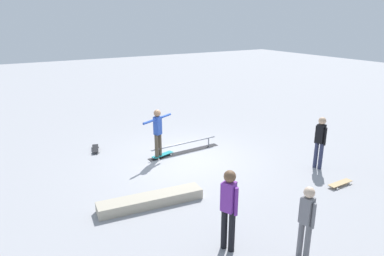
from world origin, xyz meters
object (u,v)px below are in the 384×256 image
skateboard_main (163,155)px  loose_skateboard_natural (340,183)px  skate_ledge (151,200)px  grind_rail (184,148)px  skater_main (158,131)px  loose_skateboard_black (95,149)px  bystander_black_shirt (320,140)px  bystander_grey_shirt (306,219)px  bystander_purple_shirt (229,206)px

skateboard_main → loose_skateboard_natural: size_ratio=1.03×
loose_skateboard_natural → skate_ledge: bearing=-19.9°
grind_rail → skater_main: 1.29m
skater_main → loose_skateboard_black: bearing=106.8°
bystander_black_shirt → bystander_grey_shirt: 4.52m
bystander_black_shirt → loose_skateboard_black: size_ratio=1.96×
skate_ledge → loose_skateboard_natural: (-4.88, 1.71, -0.05)m
bystander_purple_shirt → bystander_grey_shirt: bystander_purple_shirt is taller
grind_rail → skate_ledge: bearing=44.8°
grind_rail → loose_skateboard_natural: 4.99m
bystander_purple_shirt → bystander_grey_shirt: 1.44m
skate_ledge → grind_rail: bearing=-132.8°
bystander_purple_shirt → loose_skateboard_black: size_ratio=2.07×
skate_ledge → bystander_purple_shirt: size_ratio=1.52×
bystander_black_shirt → bystander_grey_shirt: bearing=116.7°
bystander_grey_shirt → loose_skateboard_natural: (-3.21, -1.58, -0.77)m
skate_ledge → bystander_purple_shirt: bystander_purple_shirt is taller
bystander_purple_shirt → loose_skateboard_natural: size_ratio=2.12×
grind_rail → bystander_purple_shirt: 5.39m
skater_main → bystander_grey_shirt: size_ratio=1.10×
skateboard_main → bystander_purple_shirt: bystander_purple_shirt is taller
skateboard_main → bystander_purple_shirt: 5.17m
skate_ledge → skateboard_main: 3.10m
skater_main → grind_rail: bearing=-22.3°
skate_ledge → bystander_black_shirt: size_ratio=1.61×
skater_main → skateboard_main: bearing=-10.5°
grind_rail → bystander_purple_shirt: bearing=67.2°
grind_rail → bystander_black_shirt: bearing=128.9°
bystander_purple_shirt → loose_skateboard_natural: bearing=-105.3°
grind_rail → skater_main: skater_main is taller
loose_skateboard_natural → bystander_black_shirt: bearing=-110.2°
loose_skateboard_black → bystander_grey_shirt: bearing=28.9°
skate_ledge → bystander_grey_shirt: size_ratio=1.73×
loose_skateboard_black → skate_ledge: bearing=17.4°
bystander_black_shirt → loose_skateboard_black: 7.37m
grind_rail → loose_skateboard_black: bearing=-35.9°
bystander_black_shirt → bystander_purple_shirt: 5.01m
bystander_purple_shirt → skater_main: bearing=-33.5°
grind_rail → loose_skateboard_natural: size_ratio=3.37×
grind_rail → loose_skateboard_black: size_ratio=3.27×
skate_ledge → bystander_grey_shirt: bystander_grey_shirt is taller
grind_rail → bystander_grey_shirt: 6.03m
bystander_purple_shirt → loose_skateboard_black: (0.72, -6.69, -0.89)m
skateboard_main → bystander_black_shirt: 4.95m
skate_ledge → bystander_black_shirt: bystander_black_shirt is taller
bystander_grey_shirt → skateboard_main: bearing=-8.0°
skate_ledge → loose_skateboard_black: bearing=-88.3°
skater_main → loose_skateboard_black: (1.58, -1.76, -0.88)m
bystander_black_shirt → bystander_purple_shirt: size_ratio=0.95×
skateboard_main → bystander_purple_shirt: size_ratio=0.48×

